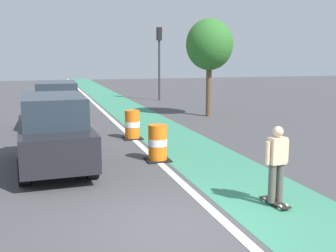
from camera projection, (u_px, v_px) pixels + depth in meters
name	position (u px, v px, depth m)	size (l,w,h in m)	color
ground_plane	(180.00, 228.00, 7.48)	(100.00, 100.00, 0.00)	#424244
bike_lane_strip	(148.00, 122.00, 19.49)	(2.50, 80.00, 0.01)	#387F60
lane_divider_stripe	(117.00, 124.00, 19.06)	(0.20, 80.00, 0.01)	silver
skateboarder_on_lane	(277.00, 163.00, 8.48)	(0.57, 0.82, 1.69)	black
parked_suv_nearest	(54.00, 131.00, 11.42)	(2.08, 4.68, 2.04)	black
parked_suv_second	(57.00, 105.00, 17.47)	(1.97, 4.63, 2.04)	#9EA0A5
traffic_barrel_front	(158.00, 143.00, 12.26)	(0.73, 0.73, 1.09)	orange
traffic_barrel_mid	(132.00, 125.00, 15.53)	(0.73, 0.73, 1.09)	orange
traffic_light_corner	(159.00, 51.00, 28.78)	(0.41, 0.32, 5.10)	#2D2D2D
street_tree_sidewalk	(209.00, 45.00, 20.91)	(2.40, 2.40, 5.00)	brown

